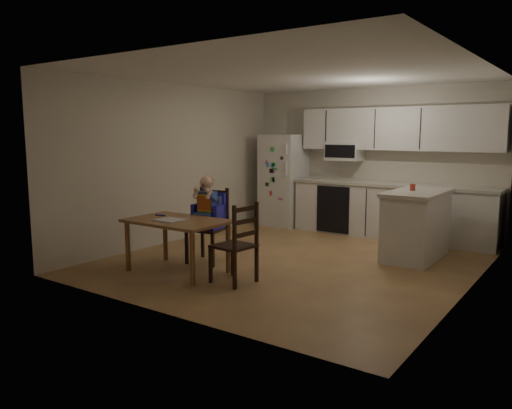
{
  "coord_description": "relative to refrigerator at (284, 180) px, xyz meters",
  "views": [
    {
      "loc": [
        3.4,
        -5.78,
        1.74
      ],
      "look_at": [
        -0.14,
        -0.75,
        0.85
      ],
      "focal_mm": 35.0,
      "sensor_mm": 36.0,
      "label": 1
    }
  ],
  "objects": [
    {
      "name": "refrigerator",
      "position": [
        0.0,
        0.0,
        0.0
      ],
      "size": [
        0.72,
        0.7,
        1.7
      ],
      "primitive_type": "cube",
      "color": "silver",
      "rests_on": "ground"
    },
    {
      "name": "kitchen_island",
      "position": [
        2.86,
        -1.1,
        -0.37
      ],
      "size": [
        0.67,
        1.28,
        0.95
      ],
      "color": "silver",
      "rests_on": "ground"
    },
    {
      "name": "kitchen_run",
      "position": [
        2.05,
        0.09,
        0.03
      ],
      "size": [
        3.37,
        0.62,
        2.15
      ],
      "color": "silver",
      "rests_on": "ground"
    },
    {
      "name": "room",
      "position": [
        1.55,
        -1.67,
        0.4
      ],
      "size": [
        4.52,
        5.01,
        2.51
      ],
      "color": "brown",
      "rests_on": "ground"
    },
    {
      "name": "napkin",
      "position": [
        0.58,
        -3.59,
        -0.18
      ],
      "size": [
        0.32,
        0.28,
        0.01
      ],
      "primitive_type": "cube",
      "color": "silver",
      "rests_on": "dining_table"
    },
    {
      "name": "red_cup",
      "position": [
        2.77,
        -1.08,
        0.14
      ],
      "size": [
        0.07,
        0.07,
        0.09
      ],
      "primitive_type": "cylinder",
      "color": "#C93E28",
      "rests_on": "kitchen_island"
    },
    {
      "name": "chair_side",
      "position": [
        1.57,
        -3.46,
        -0.31
      ],
      "size": [
        0.46,
        0.46,
        0.95
      ],
      "rotation": [
        0.0,
        0.0,
        -1.66
      ],
      "color": "black",
      "rests_on": "ground"
    },
    {
      "name": "chair_booster",
      "position": [
        0.62,
        -2.88,
        -0.14
      ],
      "size": [
        0.51,
        0.51,
        1.18
      ],
      "rotation": [
        0.0,
        0.0,
        0.16
      ],
      "color": "black",
      "rests_on": "ground"
    },
    {
      "name": "dining_table",
      "position": [
        0.62,
        -3.5,
        -0.27
      ],
      "size": [
        1.24,
        0.8,
        0.67
      ],
      "color": "brown",
      "rests_on": "ground"
    },
    {
      "name": "toddler_spoon",
      "position": [
        0.23,
        -3.41,
        -0.18
      ],
      "size": [
        0.12,
        0.06,
        0.02
      ],
      "primitive_type": "cylinder",
      "rotation": [
        0.0,
        1.57,
        0.35
      ],
      "color": "#2622BB",
      "rests_on": "dining_table"
    }
  ]
}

